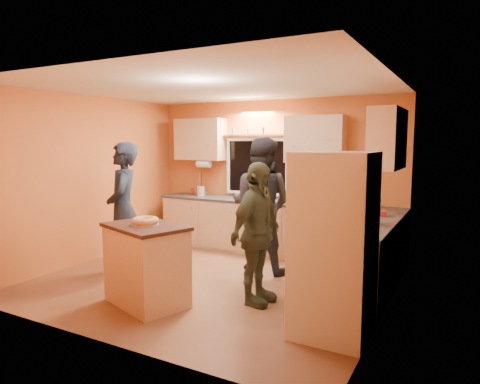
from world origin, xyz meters
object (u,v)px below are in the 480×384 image
Objects in this scene: refrigerator at (334,245)px; person_right at (257,234)px; island at (146,264)px; person_center at (261,205)px; person_left at (123,209)px.

person_right is at bearing 159.46° from refrigerator.
island is 1.98m from person_center.
person_center is at bearing 90.45° from island.
person_left is 2.16m from person_right.
refrigerator is 3.20m from person_left.
person_center is (0.60, 1.82, 0.50)m from island.
person_right is (1.12, 0.63, 0.36)m from island.
person_left is (-1.03, 0.73, 0.46)m from island.
island is at bearing 123.57° from person_right.
refrigerator is at bearing 25.27° from island.
refrigerator is at bearing -106.36° from person_right.
person_left is at bearing 30.73° from person_center.
person_left is at bearing 171.37° from refrigerator.
refrigerator is 2.20m from person_center.
person_right is at bearing 48.01° from island.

